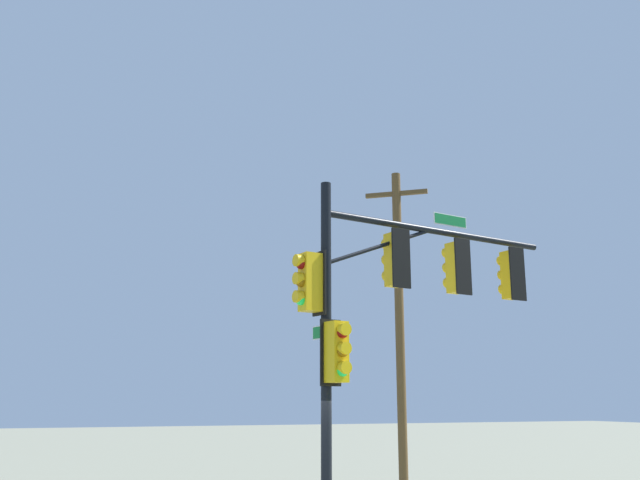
# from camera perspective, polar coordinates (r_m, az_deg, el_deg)

# --- Properties ---
(signal_pole_assembly) EXTENTS (6.49, 1.98, 6.68)m
(signal_pole_assembly) POSITION_cam_1_polar(r_m,az_deg,el_deg) (14.08, 6.18, -4.58)
(signal_pole_assembly) COLOR black
(signal_pole_assembly) RESTS_ON ground_plane
(utility_pole) EXTENTS (1.50, 1.19, 8.94)m
(utility_pole) POSITION_cam_1_polar(r_m,az_deg,el_deg) (19.43, 6.57, -6.69)
(utility_pole) COLOR brown
(utility_pole) RESTS_ON ground_plane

